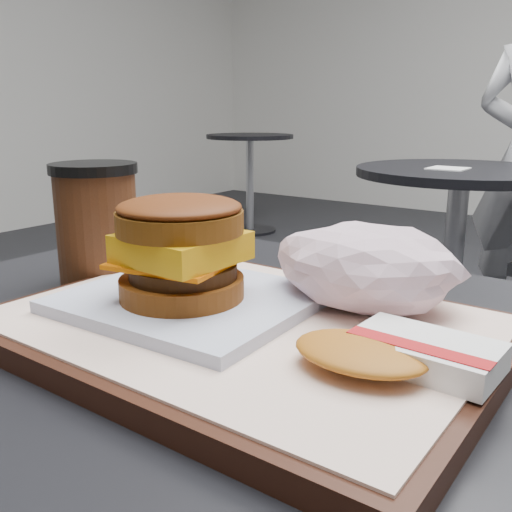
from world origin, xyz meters
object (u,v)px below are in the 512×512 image
object	(u,v)px
crumpled_wrapper	(366,265)
neighbor_table	(456,226)
hash_brown	(396,353)
coffee_cup	(97,224)
serving_tray	(243,329)
breakfast_sandwich	(184,261)

from	to	relation	value
crumpled_wrapper	neighbor_table	world-z (taller)	crumpled_wrapper
hash_brown	coffee_cup	xyz separation A→B (m)	(-0.34, 0.05, 0.03)
serving_tray	breakfast_sandwich	xyz separation A→B (m)	(-0.05, -0.01, 0.05)
crumpled_wrapper	neighbor_table	distance (m)	1.64
neighbor_table	coffee_cup	bearing A→B (deg)	-85.88
serving_tray	hash_brown	world-z (taller)	hash_brown
crumpled_wrapper	coffee_cup	size ratio (longest dim) A/B	1.22
serving_tray	hash_brown	xyz separation A→B (m)	(0.13, -0.01, 0.02)
hash_brown	coffee_cup	world-z (taller)	coffee_cup
breakfast_sandwich	coffee_cup	bearing A→B (deg)	164.74
hash_brown	crumpled_wrapper	size ratio (longest dim) A/B	0.78
serving_tray	breakfast_sandwich	world-z (taller)	breakfast_sandwich
serving_tray	coffee_cup	size ratio (longest dim) A/B	3.04
hash_brown	crumpled_wrapper	world-z (taller)	crumpled_wrapper
serving_tray	coffee_cup	xyz separation A→B (m)	(-0.21, 0.03, 0.05)
serving_tray	breakfast_sandwich	distance (m)	0.07
breakfast_sandwich	serving_tray	bearing A→B (deg)	11.74
breakfast_sandwich	neighbor_table	bearing A→B (deg)	99.52
serving_tray	hash_brown	bearing A→B (deg)	-6.34
breakfast_sandwich	neighbor_table	xyz separation A→B (m)	(-0.28, 1.66, -0.28)
breakfast_sandwich	coffee_cup	xyz separation A→B (m)	(-0.16, 0.04, 0.00)
breakfast_sandwich	hash_brown	world-z (taller)	breakfast_sandwich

